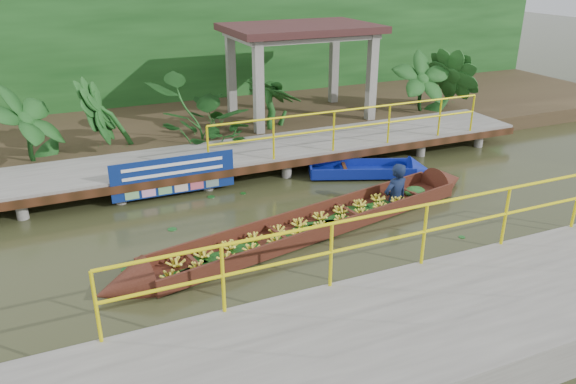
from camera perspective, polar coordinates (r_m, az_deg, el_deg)
name	(u,v)px	position (r m, az deg, el deg)	size (l,w,h in m)	color
ground	(294,229)	(11.30, 0.65, -3.77)	(80.00, 80.00, 0.00)	#2C3018
land_strip	(196,124)	(17.88, -9.29, 6.88)	(30.00, 8.00, 0.45)	#36291B
far_dock	(239,155)	(14.07, -5.00, 3.76)	(16.00, 2.06, 1.66)	slate
near_dock	(479,319)	(8.62, 18.82, -12.11)	(18.00, 2.40, 1.73)	slate
pavilion	(300,38)	(17.22, 1.25, 15.38)	(4.40, 3.00, 3.00)	slate
foliage_backdrop	(174,54)	(19.89, -11.53, 13.58)	(30.00, 0.80, 4.00)	#133C13
vendor_boat	(331,214)	(11.37, 4.40, -2.20)	(8.81, 2.67, 2.12)	#3C1810
moored_blue_boat	(390,171)	(14.20, 10.35, 2.15)	(3.07, 1.81, 0.71)	navy
blue_banner	(174,175)	(12.74, -11.51, 1.67)	(2.77, 0.04, 0.87)	navy
tropical_plants	(268,102)	(16.05, -2.02, 9.13)	(14.29, 1.29, 1.61)	#133C13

